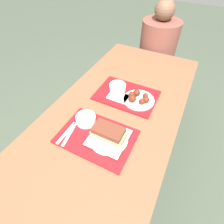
{
  "coord_description": "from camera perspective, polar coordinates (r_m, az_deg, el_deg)",
  "views": [
    {
      "loc": [
        0.34,
        -0.68,
        1.59
      ],
      "look_at": [
        0.01,
        -0.01,
        0.81
      ],
      "focal_mm": 28.0,
      "sensor_mm": 36.0,
      "label": 1
    }
  ],
  "objects": [
    {
      "name": "plastic_fork_near",
      "position": [
        1.05,
        -14.68,
        -6.56
      ],
      "size": [
        0.02,
        0.17,
        0.0
      ],
      "color": "white",
      "rests_on": "tray_near"
    },
    {
      "name": "picnic_bench_far",
      "position": [
        2.23,
        13.72,
        11.77
      ],
      "size": [
        0.77,
        0.28,
        0.44
      ],
      "color": "brown",
      "rests_on": "ground_plane"
    },
    {
      "name": "tray_near",
      "position": [
        1.01,
        -4.88,
        -8.04
      ],
      "size": [
        0.42,
        0.3,
        0.01
      ],
      "color": "#B21419",
      "rests_on": "picnic_table"
    },
    {
      "name": "napkin_far",
      "position": [
        1.23,
        2.03,
        5.03
      ],
      "size": [
        0.14,
        0.1,
        0.01
      ],
      "color": "white",
      "rests_on": "tray_far"
    },
    {
      "name": "tray_far",
      "position": [
        1.26,
        4.73,
        5.5
      ],
      "size": [
        0.42,
        0.3,
        0.01
      ],
      "color": "#B21419",
      "rests_on": "picnic_table"
    },
    {
      "name": "person_seated_across",
      "position": [
        2.05,
        14.81,
        20.48
      ],
      "size": [
        0.39,
        0.39,
        0.73
      ],
      "color": "brown",
      "rests_on": "picnic_bench_far"
    },
    {
      "name": "plastic_knife_near",
      "position": [
        1.04,
        -13.72,
        -7.03
      ],
      "size": [
        0.04,
        0.17,
        0.0
      ],
      "color": "white",
      "rests_on": "tray_near"
    },
    {
      "name": "bowl_coleslaw_far",
      "position": [
        1.27,
        1.82,
        8.18
      ],
      "size": [
        0.12,
        0.12,
        0.05
      ],
      "color": "silver",
      "rests_on": "tray_far"
    },
    {
      "name": "ground_plane",
      "position": [
        1.76,
        -0.08,
        -18.14
      ],
      "size": [
        12.0,
        12.0,
        0.0
      ],
      "primitive_type": "plane",
      "color": "#424C3D"
    },
    {
      "name": "wings_plate_far",
      "position": [
        1.2,
        8.52,
        4.51
      ],
      "size": [
        0.21,
        0.21,
        0.06
      ],
      "color": "white",
      "rests_on": "tray_far"
    },
    {
      "name": "bowl_coleslaw_near",
      "position": [
        1.06,
        -8.55,
        -2.21
      ],
      "size": [
        0.12,
        0.12,
        0.05
      ],
      "color": "silver",
      "rests_on": "tray_near"
    },
    {
      "name": "picnic_table",
      "position": [
        1.19,
        -0.11,
        -4.07
      ],
      "size": [
        0.81,
        1.87,
        0.77
      ],
      "color": "brown",
      "rests_on": "ground_plane"
    },
    {
      "name": "condiment_packet",
      "position": [
        1.04,
        -4.17,
        -4.64
      ],
      "size": [
        0.04,
        0.03,
        0.01
      ],
      "color": "#3F3F47",
      "rests_on": "tray_near"
    },
    {
      "name": "brisket_sandwich_plate",
      "position": [
        0.96,
        -1.13,
        -7.49
      ],
      "size": [
        0.22,
        0.22,
        0.09
      ],
      "color": "white",
      "rests_on": "tray_near"
    }
  ]
}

